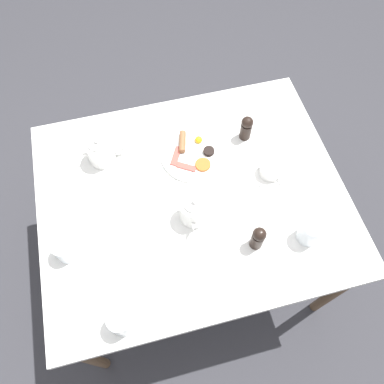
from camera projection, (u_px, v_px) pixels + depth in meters
The scene contains 15 objects.
ground_plane at pixel (192, 254), 2.14m from camera, with size 8.00×8.00×0.00m, color #333338.
table at pixel (192, 201), 1.55m from camera, with size 1.00×1.22×0.73m.
breakfast_plate at pixel (193, 154), 1.58m from camera, with size 0.27×0.27×0.04m.
teapot_near at pixel (101, 151), 1.53m from camera, with size 0.11×0.20×0.14m.
teapot_far at pixel (194, 209), 1.40m from camera, with size 0.20×0.11×0.14m.
teacup_with_saucer_left at pixel (271, 170), 1.52m from camera, with size 0.16×0.16×0.06m.
water_glass_tall at pixel (310, 231), 1.37m from camera, with size 0.08×0.08×0.10m.
water_glass_short at pixel (121, 321), 1.22m from camera, with size 0.08×0.08×0.10m.
wine_glass_spare at pixel (65, 249), 1.34m from camera, with size 0.08×0.08×0.09m.
pepper_grinder at pixel (246, 127), 1.58m from camera, with size 0.05×0.05×0.12m.
salt_grinder at pixel (258, 238), 1.34m from camera, with size 0.05×0.05×0.12m.
napkin_folded at pixel (62, 191), 1.50m from camera, with size 0.14×0.15×0.01m.
fork_by_plate at pixel (125, 257), 1.37m from camera, with size 0.15×0.08×0.00m.
knife_by_plate at pixel (212, 278), 1.34m from camera, with size 0.20×0.03×0.00m.
spoon_for_tea at pixel (161, 305), 1.29m from camera, with size 0.12×0.12×0.00m.
Camera 1 is at (-0.67, 0.17, 2.06)m, focal length 35.00 mm.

